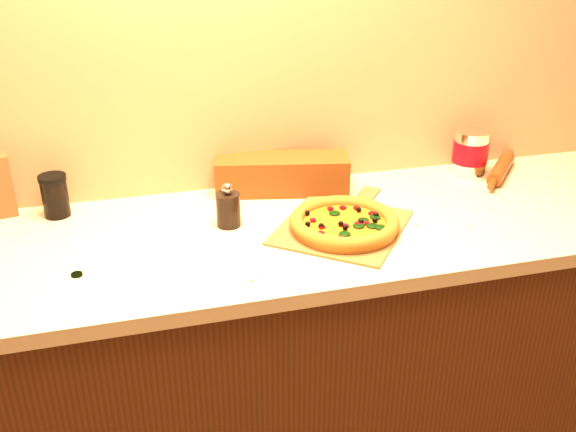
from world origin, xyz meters
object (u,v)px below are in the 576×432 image
object	(u,v)px
pizza_peel	(343,225)
coffee_canister	(470,153)
rolling_pin	(501,169)
dark_jar	(55,196)
pepper_grinder	(228,208)
pizza	(344,223)

from	to	relation	value
pizza_peel	coffee_canister	xyz separation A→B (m)	(0.52, 0.25, 0.08)
pizza_peel	rolling_pin	distance (m)	0.67
coffee_canister	dark_jar	distance (m)	1.29
coffee_canister	pizza_peel	bearing A→B (deg)	-154.67
pizza_peel	rolling_pin	xyz separation A→B (m)	(0.63, 0.22, 0.02)
pizza_peel	pepper_grinder	distance (m)	0.32
dark_jar	pizza_peel	bearing A→B (deg)	-19.89
pizza	dark_jar	bearing A→B (deg)	157.85
pizza_peel	coffee_canister	distance (m)	0.58
pizza_peel	pepper_grinder	xyz separation A→B (m)	(-0.31, 0.09, 0.05)
pizza_peel	pizza	size ratio (longest dim) A/B	1.64
pizza	dark_jar	size ratio (longest dim) A/B	2.40
rolling_pin	coffee_canister	size ratio (longest dim) A/B	1.75
pizza_peel	dark_jar	bearing A→B (deg)	-161.58
pizza	rolling_pin	distance (m)	0.69
pizza	coffee_canister	bearing A→B (deg)	27.67
rolling_pin	pizza	bearing A→B (deg)	-158.32
rolling_pin	coffee_canister	xyz separation A→B (m)	(-0.11, 0.02, 0.06)
rolling_pin	dark_jar	bearing A→B (deg)	177.67
pizza_peel	coffee_canister	size ratio (longest dim) A/B	3.17
pizza_peel	pizza	bearing A→B (deg)	-67.51
coffee_canister	pepper_grinder	bearing A→B (deg)	-169.22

